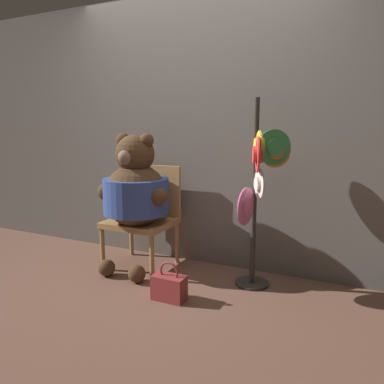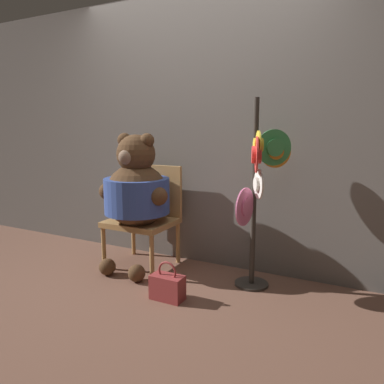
{
  "view_description": "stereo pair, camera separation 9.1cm",
  "coord_description": "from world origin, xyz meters",
  "px_view_note": "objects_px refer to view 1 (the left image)",
  "views": [
    {
      "loc": [
        1.46,
        -2.5,
        1.3
      ],
      "look_at": [
        0.12,
        0.32,
        0.75
      ],
      "focal_mm": 35.0,
      "sensor_mm": 36.0,
      "label": 1
    },
    {
      "loc": [
        1.54,
        -2.46,
        1.3
      ],
      "look_at": [
        0.12,
        0.32,
        0.75
      ],
      "focal_mm": 35.0,
      "sensor_mm": 36.0,
      "label": 2
    }
  ],
  "objects_px": {
    "hat_display_rack": "(260,184)",
    "handbag_on_ground": "(169,287)",
    "chair": "(145,212)",
    "teddy_bear": "(136,192)"
  },
  "relations": [
    {
      "from": "hat_display_rack",
      "to": "handbag_on_ground",
      "type": "distance_m",
      "value": 1.06
    },
    {
      "from": "chair",
      "to": "teddy_bear",
      "type": "relative_size",
      "value": 0.75
    },
    {
      "from": "teddy_bear",
      "to": "hat_display_rack",
      "type": "distance_m",
      "value": 1.11
    },
    {
      "from": "teddy_bear",
      "to": "handbag_on_ground",
      "type": "height_order",
      "value": "teddy_bear"
    },
    {
      "from": "chair",
      "to": "teddy_bear",
      "type": "height_order",
      "value": "teddy_bear"
    },
    {
      "from": "chair",
      "to": "hat_display_rack",
      "type": "relative_size",
      "value": 0.61
    },
    {
      "from": "hat_display_rack",
      "to": "handbag_on_ground",
      "type": "bearing_deg",
      "value": -136.67
    },
    {
      "from": "chair",
      "to": "hat_display_rack",
      "type": "xyz_separation_m",
      "value": [
        1.11,
        -0.08,
        0.36
      ]
    },
    {
      "from": "hat_display_rack",
      "to": "chair",
      "type": "bearing_deg",
      "value": 175.97
    },
    {
      "from": "chair",
      "to": "teddy_bear",
      "type": "xyz_separation_m",
      "value": [
        0.02,
        -0.17,
        0.23
      ]
    }
  ]
}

